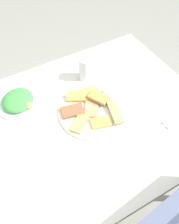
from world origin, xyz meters
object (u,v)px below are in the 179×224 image
at_px(pide_platter, 93,109).
at_px(paper_napkin, 179,117).
at_px(salad_plate_greens, 18,101).
at_px(soda_can, 85,69).
at_px(fork, 177,114).
at_px(dining_table, 87,129).

relative_size(pide_platter, paper_napkin, 2.75).
bearing_deg(salad_plate_greens, soda_can, -179.45).
height_order(salad_plate_greens, paper_napkin, salad_plate_greens).
bearing_deg(salad_plate_greens, fork, 145.09).
relative_size(salad_plate_greens, paper_napkin, 1.80).
bearing_deg(paper_napkin, soda_can, -61.20).
bearing_deg(paper_napkin, fork, -90.00).
height_order(dining_table, salad_plate_greens, salad_plate_greens).
height_order(soda_can, fork, soda_can).
relative_size(salad_plate_greens, soda_can, 1.77).
relative_size(pide_platter, fork, 1.77).
height_order(dining_table, paper_napkin, paper_napkin).
height_order(pide_platter, salad_plate_greens, salad_plate_greens).
distance_m(dining_table, salad_plate_greens, 0.35).
bearing_deg(pide_platter, paper_napkin, 144.95).
height_order(salad_plate_greens, fork, salad_plate_greens).
xyz_separation_m(pide_platter, salad_plate_greens, (0.29, -0.22, 0.01)).
distance_m(salad_plate_greens, soda_can, 0.37).
bearing_deg(fork, soda_can, -66.27).
relative_size(dining_table, paper_napkin, 9.44).
distance_m(dining_table, pide_platter, 0.11).
xyz_separation_m(salad_plate_greens, soda_can, (-0.37, -0.00, 0.04)).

